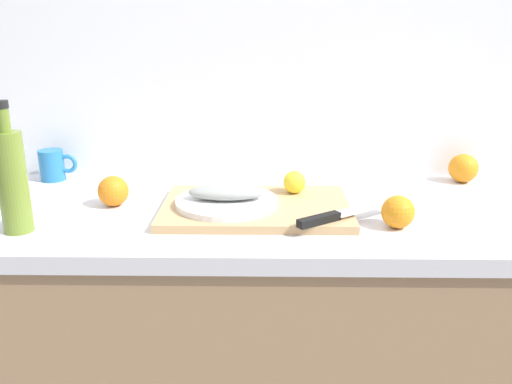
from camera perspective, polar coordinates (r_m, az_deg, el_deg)
back_wall at (r=1.58m, az=5.48°, el=14.42°), size 3.20×0.05×2.50m
kitchen_counter at (r=1.54m, az=5.53°, el=-17.73°), size 2.00×0.60×0.90m
cutting_board at (r=1.29m, az=-0.00°, el=-1.69°), size 0.46×0.30×0.02m
white_plate at (r=1.28m, az=-3.18°, el=-1.09°), size 0.25×0.25×0.01m
fish_fillet at (r=1.27m, az=-3.20°, el=0.00°), size 0.19×0.08×0.04m
chef_knife at (r=1.20m, az=8.60°, el=-2.50°), size 0.26×0.19×0.02m
lemon_0 at (r=1.36m, az=4.19°, el=1.08°), size 0.06×0.06×0.06m
olive_oil_bottle at (r=1.25m, az=-24.89°, el=1.21°), size 0.06×0.06×0.29m
coffee_mug_1 at (r=1.65m, az=-21.13°, el=2.74°), size 0.11×0.07×0.09m
orange_0 at (r=1.64m, az=21.53°, el=2.41°), size 0.08×0.08×0.08m
orange_1 at (r=1.22m, az=15.12°, el=-2.08°), size 0.07×0.07×0.07m
orange_2 at (r=1.37m, az=-15.20°, el=0.10°), size 0.08×0.08×0.08m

